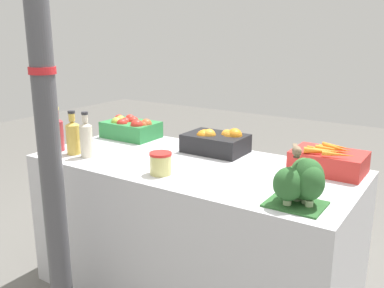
{
  "coord_description": "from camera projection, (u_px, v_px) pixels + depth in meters",
  "views": [
    {
      "loc": [
        1.14,
        -1.75,
        1.42
      ],
      "look_at": [
        0.0,
        0.0,
        0.86
      ],
      "focal_mm": 40.0,
      "sensor_mm": 36.0,
      "label": 1
    }
  ],
  "objects": [
    {
      "name": "support_pole",
      "position": [
        45.0,
        98.0,
        1.77
      ],
      "size": [
        0.11,
        0.11,
        2.29
      ],
      "color": "#4C4C51",
      "rests_on": "ground_plane"
    },
    {
      "name": "pickle_jar",
      "position": [
        161.0,
        163.0,
        2.01
      ],
      "size": [
        0.11,
        0.11,
        0.11
      ],
      "color": "#D1CC75",
      "rests_on": "market_table"
    },
    {
      "name": "juice_bottle_golden",
      "position": [
        73.0,
        136.0,
        2.32
      ],
      "size": [
        0.07,
        0.07,
        0.24
      ],
      "color": "gold",
      "rests_on": "market_table"
    },
    {
      "name": "juice_bottle_cloudy",
      "position": [
        86.0,
        138.0,
        2.27
      ],
      "size": [
        0.07,
        0.07,
        0.24
      ],
      "color": "beige",
      "rests_on": "market_table"
    },
    {
      "name": "apple_crate",
      "position": [
        131.0,
        128.0,
        2.69
      ],
      "size": [
        0.33,
        0.23,
        0.14
      ],
      "color": "#2D8442",
      "rests_on": "market_table"
    },
    {
      "name": "juice_bottle_ruby",
      "position": [
        57.0,
        133.0,
        2.39
      ],
      "size": [
        0.07,
        0.07,
        0.25
      ],
      "color": "#B2333D",
      "rests_on": "market_table"
    },
    {
      "name": "broccoli_pile",
      "position": [
        301.0,
        182.0,
        1.64
      ],
      "size": [
        0.22,
        0.19,
        0.19
      ],
      "color": "#2D602D",
      "rests_on": "market_table"
    },
    {
      "name": "market_table",
      "position": [
        192.0,
        230.0,
        2.29
      ],
      "size": [
        1.66,
        0.76,
        0.76
      ],
      "primitive_type": "cube",
      "color": "silver",
      "rests_on": "ground_plane"
    },
    {
      "name": "sparrow_bird",
      "position": [
        297.0,
        151.0,
        1.61
      ],
      "size": [
        0.07,
        0.13,
        0.05
      ],
      "rotation": [
        0.0,
        0.0,
        -1.11
      ],
      "color": "#4C3D2D",
      "rests_on": "broccoli_pile"
    },
    {
      "name": "carrot_crate",
      "position": [
        329.0,
        161.0,
        2.04
      ],
      "size": [
        0.33,
        0.23,
        0.14
      ],
      "color": "red",
      "rests_on": "market_table"
    },
    {
      "name": "orange_crate",
      "position": [
        217.0,
        141.0,
        2.36
      ],
      "size": [
        0.33,
        0.23,
        0.14
      ],
      "color": "black",
      "rests_on": "market_table"
    }
  ]
}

